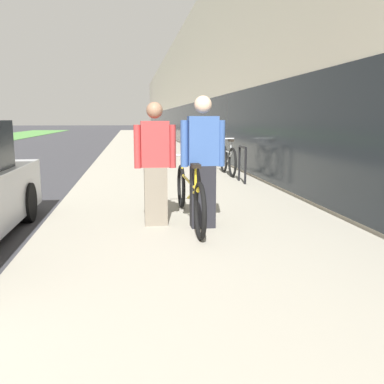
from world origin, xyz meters
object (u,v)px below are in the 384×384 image
(tandem_bicycle, at_px, (189,195))
(person_bystander, at_px, (155,164))
(cruiser_bike_nearest, at_px, (228,160))
(person_rider, at_px, (203,162))
(bike_rack_hoop, at_px, (242,160))

(tandem_bicycle, xyz_separation_m, person_bystander, (-0.48, -0.11, 0.46))
(cruiser_bike_nearest, bearing_deg, tandem_bicycle, -108.83)
(tandem_bicycle, bearing_deg, person_rider, -67.75)
(tandem_bicycle, height_order, cruiser_bike_nearest, cruiser_bike_nearest)
(person_rider, bearing_deg, tandem_bicycle, 112.25)
(bike_rack_hoop, bearing_deg, person_rider, -111.98)
(tandem_bicycle, bearing_deg, person_bystander, -167.01)
(person_rider, bearing_deg, cruiser_bike_nearest, 73.60)
(tandem_bicycle, bearing_deg, cruiser_bike_nearest, 71.17)
(tandem_bicycle, distance_m, cruiser_bike_nearest, 5.35)
(tandem_bicycle, distance_m, person_bystander, 0.68)
(bike_rack_hoop, bearing_deg, person_bystander, -120.71)
(tandem_bicycle, height_order, person_bystander, person_bystander)
(person_rider, height_order, bike_rack_hoop, person_rider)
(person_bystander, height_order, cruiser_bike_nearest, person_bystander)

